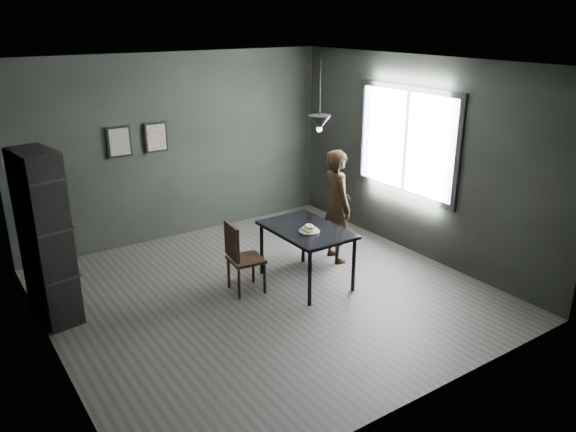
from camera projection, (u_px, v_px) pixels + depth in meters
ground at (267, 294)px, 7.04m from camera, size 5.00×5.00×0.00m
back_wall at (178, 147)px, 8.51m from camera, size 5.00×0.10×2.80m
ceiling at (264, 63)px, 6.09m from camera, size 5.00×5.00×0.02m
window_assembly at (406, 142)px, 7.96m from camera, size 0.04×1.96×1.56m
cafe_table at (306, 234)px, 7.13m from camera, size 0.80×1.20×0.75m
white_plate at (309, 231)px, 6.98m from camera, size 0.23×0.23×0.01m
donut_pile at (309, 229)px, 6.96m from camera, size 0.19×0.20×0.09m
woman at (337, 206)px, 7.77m from camera, size 0.51×0.66×1.60m
wood_chair at (240, 254)px, 6.91m from camera, size 0.44×0.44×0.92m
shelf_unit at (45, 239)px, 6.14m from camera, size 0.48×0.71×1.98m
pendant_lamp at (319, 123)px, 6.87m from camera, size 0.28×0.28×0.86m
framed_print_left at (119, 142)px, 7.94m from camera, size 0.34×0.04×0.44m
framed_print_right at (156, 137)px, 8.23m from camera, size 0.34×0.04×0.44m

